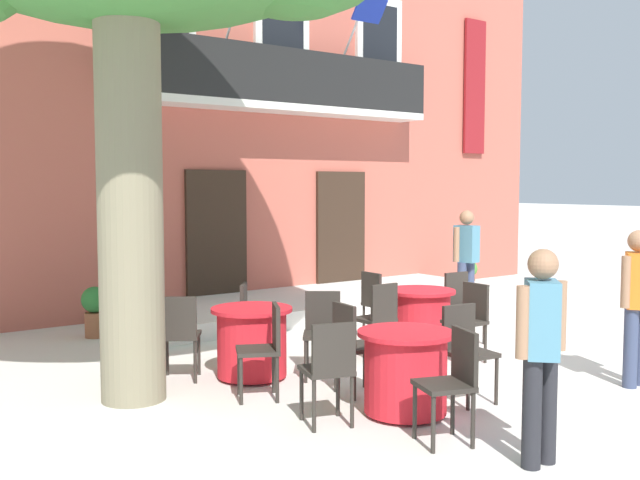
{
  "coord_description": "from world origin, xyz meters",
  "views": [
    {
      "loc": [
        -6.55,
        -5.59,
        2.06
      ],
      "look_at": [
        -0.69,
        2.36,
        1.3
      ],
      "focal_mm": 40.51,
      "sensor_mm": 36.0,
      "label": 1
    }
  ],
  "objects_px": {
    "pedestrian_near_entrance": "(637,299)",
    "cafe_table_near_tree": "(405,372)",
    "cafe_chair_front_1": "(469,316)",
    "ground_planter_right": "(469,273)",
    "cafe_chair_middle_3": "(265,344)",
    "cafe_chair_front_2": "(461,302)",
    "cafe_chair_near_tree_2": "(465,346)",
    "cafe_chair_near_tree_3": "(353,342)",
    "pedestrian_mid_plaza": "(541,344)",
    "cafe_chair_middle_0": "(322,328)",
    "cafe_table_front": "(420,319)",
    "pedestrian_by_tree": "(466,258)",
    "cafe_chair_front_0": "(378,315)",
    "cafe_chair_near_tree_0": "(329,366)",
    "ground_planter_left": "(95,309)",
    "cafe_chair_middle_2": "(179,331)",
    "cafe_table_middle": "(252,342)",
    "cafe_chair_middle_1": "(253,316)",
    "cafe_chair_front_3": "(377,301)",
    "cafe_chair_near_tree_1": "(452,377)"
  },
  "relations": [
    {
      "from": "cafe_chair_middle_2",
      "to": "pedestrian_near_entrance",
      "type": "relative_size",
      "value": 0.57
    },
    {
      "from": "cafe_table_middle",
      "to": "pedestrian_by_tree",
      "type": "relative_size",
      "value": 0.52
    },
    {
      "from": "cafe_chair_front_3",
      "to": "cafe_chair_near_tree_2",
      "type": "bearing_deg",
      "value": -113.32
    },
    {
      "from": "cafe_chair_front_3",
      "to": "cafe_chair_near_tree_0",
      "type": "bearing_deg",
      "value": -137.55
    },
    {
      "from": "ground_planter_right",
      "to": "pedestrian_near_entrance",
      "type": "height_order",
      "value": "pedestrian_near_entrance"
    },
    {
      "from": "cafe_chair_near_tree_2",
      "to": "cafe_chair_near_tree_3",
      "type": "distance_m",
      "value": 1.08
    },
    {
      "from": "cafe_chair_front_2",
      "to": "ground_planter_right",
      "type": "bearing_deg",
      "value": 40.87
    },
    {
      "from": "cafe_table_near_tree",
      "to": "cafe_chair_near_tree_2",
      "type": "relative_size",
      "value": 0.95
    },
    {
      "from": "cafe_chair_front_2",
      "to": "pedestrian_by_tree",
      "type": "xyz_separation_m",
      "value": [
        1.25,
        1.06,
        0.42
      ]
    },
    {
      "from": "cafe_chair_near_tree_0",
      "to": "cafe_chair_front_1",
      "type": "height_order",
      "value": "same"
    },
    {
      "from": "cafe_chair_near_tree_1",
      "to": "cafe_chair_near_tree_3",
      "type": "height_order",
      "value": "same"
    },
    {
      "from": "cafe_chair_front_1",
      "to": "pedestrian_near_entrance",
      "type": "height_order",
      "value": "pedestrian_near_entrance"
    },
    {
      "from": "cafe_chair_front_0",
      "to": "cafe_table_front",
      "type": "bearing_deg",
      "value": 5.29
    },
    {
      "from": "pedestrian_mid_plaza",
      "to": "pedestrian_by_tree",
      "type": "height_order",
      "value": "pedestrian_by_tree"
    },
    {
      "from": "cafe_table_near_tree",
      "to": "cafe_chair_near_tree_2",
      "type": "bearing_deg",
      "value": -1.77
    },
    {
      "from": "cafe_chair_front_3",
      "to": "cafe_table_middle",
      "type": "bearing_deg",
      "value": -164.51
    },
    {
      "from": "cafe_table_near_tree",
      "to": "cafe_chair_front_0",
      "type": "relative_size",
      "value": 0.95
    },
    {
      "from": "cafe_table_near_tree",
      "to": "cafe_chair_front_1",
      "type": "xyz_separation_m",
      "value": [
        1.95,
        1.01,
        0.14
      ]
    },
    {
      "from": "cafe_chair_near_tree_3",
      "to": "pedestrian_mid_plaza",
      "type": "relative_size",
      "value": 0.57
    },
    {
      "from": "cafe_chair_middle_3",
      "to": "cafe_chair_front_2",
      "type": "height_order",
      "value": "same"
    },
    {
      "from": "cafe_table_front",
      "to": "ground_planter_left",
      "type": "relative_size",
      "value": 1.25
    },
    {
      "from": "pedestrian_by_tree",
      "to": "pedestrian_near_entrance",
      "type": "bearing_deg",
      "value": -111.24
    },
    {
      "from": "cafe_chair_near_tree_0",
      "to": "cafe_chair_middle_2",
      "type": "height_order",
      "value": "same"
    },
    {
      "from": "pedestrian_near_entrance",
      "to": "pedestrian_mid_plaza",
      "type": "relative_size",
      "value": 1.0
    },
    {
      "from": "cafe_chair_front_1",
      "to": "ground_planter_right",
      "type": "height_order",
      "value": "cafe_chair_front_1"
    },
    {
      "from": "cafe_chair_middle_3",
      "to": "pedestrian_near_entrance",
      "type": "distance_m",
      "value": 3.79
    },
    {
      "from": "pedestrian_near_entrance",
      "to": "cafe_chair_middle_2",
      "type": "bearing_deg",
      "value": 141.38
    },
    {
      "from": "pedestrian_near_entrance",
      "to": "cafe_table_near_tree",
      "type": "bearing_deg",
      "value": 164.28
    },
    {
      "from": "cafe_chair_front_1",
      "to": "pedestrian_near_entrance",
      "type": "xyz_separation_m",
      "value": [
        0.57,
        -1.72,
        0.37
      ]
    },
    {
      "from": "cafe_chair_front_0",
      "to": "pedestrian_near_entrance",
      "type": "xyz_separation_m",
      "value": [
        1.38,
        -2.4,
        0.37
      ]
    },
    {
      "from": "cafe_chair_middle_0",
      "to": "cafe_table_front",
      "type": "bearing_deg",
      "value": 9.44
    },
    {
      "from": "cafe_chair_near_tree_2",
      "to": "cafe_chair_front_0",
      "type": "bearing_deg",
      "value": 77.01
    },
    {
      "from": "cafe_chair_near_tree_2",
      "to": "pedestrian_near_entrance",
      "type": "height_order",
      "value": "pedestrian_near_entrance"
    },
    {
      "from": "pedestrian_by_tree",
      "to": "cafe_chair_front_0",
      "type": "bearing_deg",
      "value": -157.5
    },
    {
      "from": "pedestrian_near_entrance",
      "to": "pedestrian_by_tree",
      "type": "height_order",
      "value": "pedestrian_by_tree"
    },
    {
      "from": "cafe_chair_near_tree_2",
      "to": "cafe_chair_near_tree_3",
      "type": "relative_size",
      "value": 1.0
    },
    {
      "from": "cafe_table_near_tree",
      "to": "cafe_table_front",
      "type": "xyz_separation_m",
      "value": [
        1.9,
        1.76,
        0.0
      ]
    },
    {
      "from": "cafe_chair_near_tree_0",
      "to": "cafe_chair_front_2",
      "type": "distance_m",
      "value": 3.76
    },
    {
      "from": "cafe_table_front",
      "to": "ground_planter_left",
      "type": "height_order",
      "value": "cafe_table_front"
    },
    {
      "from": "cafe_chair_front_1",
      "to": "pedestrian_mid_plaza",
      "type": "bearing_deg",
      "value": -128.75
    },
    {
      "from": "cafe_chair_front_2",
      "to": "pedestrian_near_entrance",
      "type": "height_order",
      "value": "pedestrian_near_entrance"
    },
    {
      "from": "cafe_chair_middle_0",
      "to": "cafe_chair_front_0",
      "type": "distance_m",
      "value": 1.0
    },
    {
      "from": "cafe_chair_near_tree_3",
      "to": "cafe_chair_front_2",
      "type": "relative_size",
      "value": 1.0
    },
    {
      "from": "cafe_chair_front_1",
      "to": "pedestrian_by_tree",
      "type": "relative_size",
      "value": 0.54
    },
    {
      "from": "pedestrian_near_entrance",
      "to": "ground_planter_right",
      "type": "bearing_deg",
      "value": 56.26
    },
    {
      "from": "cafe_chair_near_tree_1",
      "to": "cafe_chair_front_1",
      "type": "distance_m",
      "value": 2.75
    },
    {
      "from": "cafe_chair_middle_1",
      "to": "cafe_chair_front_2",
      "type": "relative_size",
      "value": 1.0
    },
    {
      "from": "cafe_chair_near_tree_2",
      "to": "cafe_table_middle",
      "type": "xyz_separation_m",
      "value": [
        -1.22,
        1.9,
        -0.14
      ]
    },
    {
      "from": "cafe_chair_middle_1",
      "to": "ground_planter_left",
      "type": "relative_size",
      "value": 1.32
    },
    {
      "from": "cafe_chair_front_3",
      "to": "cafe_chair_middle_1",
      "type": "bearing_deg",
      "value": -179.96
    }
  ]
}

